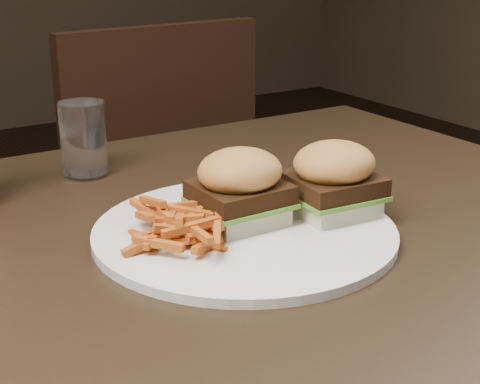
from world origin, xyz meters
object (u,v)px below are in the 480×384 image
dining_table (162,253)px  plate (245,232)px  chair_far (124,227)px  tumbler (83,137)px

dining_table → plate: 0.10m
chair_far → plate: plate is taller
dining_table → tumbler: size_ratio=12.10×
dining_table → chair_far: bearing=70.4°
dining_table → chair_far: 0.88m
plate → chair_far: bearing=76.6°
chair_far → tumbler: bearing=59.3°
dining_table → plate: plate is taller
dining_table → tumbler: (0.01, 0.25, 0.08)m
plate → tumbler: size_ratio=3.44×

